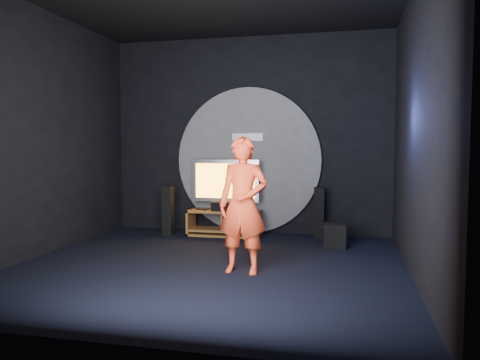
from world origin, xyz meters
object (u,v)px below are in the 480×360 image
at_px(tower_speaker_left, 168,211).
at_px(tower_speaker_right, 319,213).
at_px(subwoofer, 335,236).
at_px(player, 243,205).
at_px(tv, 225,182).
at_px(media_console, 225,225).

bearing_deg(tower_speaker_left, tower_speaker_right, 7.47).
distance_m(subwoofer, player, 2.13).
xyz_separation_m(tower_speaker_right, player, (-0.78, -2.41, 0.41)).
height_order(tv, subwoofer, tv).
height_order(tower_speaker_left, player, player).
distance_m(tv, tower_speaker_right, 1.69).
bearing_deg(tv, tower_speaker_right, 2.78).
xyz_separation_m(media_console, tv, (-0.01, 0.07, 0.73)).
relative_size(tv, tower_speaker_left, 1.38).
bearing_deg(tower_speaker_left, subwoofer, -6.82).
bearing_deg(subwoofer, tv, 162.42).
xyz_separation_m(media_console, player, (0.83, -2.26, 0.64)).
relative_size(tower_speaker_left, subwoofer, 2.35).
xyz_separation_m(tower_speaker_left, tower_speaker_right, (2.58, 0.34, 0.00)).
distance_m(tower_speaker_right, player, 2.57).
relative_size(tower_speaker_right, player, 0.52).
distance_m(media_console, subwoofer, 1.97).
bearing_deg(tv, tower_speaker_left, -164.93).
distance_m(tv, tower_speaker_left, 1.12).
bearing_deg(tower_speaker_left, media_console, 11.20).
bearing_deg(player, tower_speaker_left, 134.76).
bearing_deg(media_console, tower_speaker_right, 5.18).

